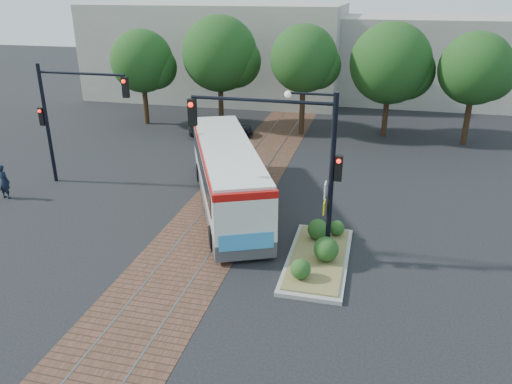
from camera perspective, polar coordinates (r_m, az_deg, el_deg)
ground at (r=20.50m, az=-6.05°, el=-4.90°), size 120.00×120.00×0.00m
trackbed at (r=23.93m, az=-2.87°, el=-0.64°), size 3.60×40.00×0.02m
tree_row at (r=34.19m, az=5.10°, el=14.74°), size 26.40×5.60×7.67m
warehouses at (r=46.67m, az=5.34°, el=15.49°), size 40.00×13.00×8.00m
city_bus at (r=22.56m, az=-3.31°, el=2.31°), size 6.52×10.88×2.92m
traffic_island at (r=18.59m, az=7.21°, el=-6.85°), size 2.20×5.20×1.13m
signal_pole_main at (r=17.27m, az=4.69°, el=4.78°), size 5.49×0.46×6.00m
signal_pole_left at (r=26.31m, az=-21.02°, el=8.88°), size 4.99×0.34×6.00m
officer at (r=26.41m, az=-26.87°, el=1.07°), size 0.64×0.45×1.68m
parked_car at (r=33.77m, az=-4.04°, el=7.36°), size 4.67×3.22×1.25m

